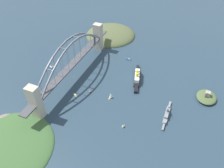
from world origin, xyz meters
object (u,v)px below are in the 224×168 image
object	(u,v)px
small_boat_2	(75,95)
small_boat_1	(111,95)
fort_island_mid_harbor	(206,97)
ocean_liner	(137,77)
naval_cruiser	(167,115)
harbor_arch_bridge	(72,63)
small_boat_4	(123,126)
small_boat_3	(129,59)
seaplane_taxiing_near_bridge	(51,67)
small_boat_0	(90,90)

from	to	relation	value
small_boat_2	small_boat_1	bearing A→B (deg)	107.79
fort_island_mid_harbor	small_boat_1	world-z (taller)	fort_island_mid_harbor
ocean_liner	naval_cruiser	world-z (taller)	ocean_liner
harbor_arch_bridge	naval_cruiser	bearing A→B (deg)	81.27
naval_cruiser	small_boat_4	distance (m)	74.57
harbor_arch_bridge	small_boat_3	size ratio (longest dim) A/B	22.03
small_boat_1	harbor_arch_bridge	bearing A→B (deg)	-106.39
small_boat_3	seaplane_taxiing_near_bridge	bearing A→B (deg)	-56.61
fort_island_mid_harbor	small_boat_0	distance (m)	204.76
naval_cruiser	small_boat_2	distance (m)	160.39
ocean_liner	small_boat_4	xyz separation A→B (m)	(117.16, 16.54, -2.31)
seaplane_taxiing_near_bridge	harbor_arch_bridge	bearing A→B (deg)	83.83
fort_island_mid_harbor	seaplane_taxiing_near_bridge	xyz separation A→B (m)	(30.96, -300.60, -2.33)
naval_cruiser	seaplane_taxiing_near_bridge	bearing A→B (deg)	-98.13
small_boat_1	small_boat_3	distance (m)	122.82
fort_island_mid_harbor	harbor_arch_bridge	bearing A→B (deg)	-81.28
fort_island_mid_harbor	small_boat_2	world-z (taller)	fort_island_mid_harbor
harbor_arch_bridge	small_boat_1	bearing A→B (deg)	73.61
ocean_liner	small_boat_2	xyz separation A→B (m)	(84.96, -86.58, -5.23)
small_boat_2	small_boat_0	bearing A→B (deg)	132.59
harbor_arch_bridge	small_boat_0	world-z (taller)	harbor_arch_bridge
small_boat_1	fort_island_mid_harbor	bearing A→B (deg)	112.39
small_boat_0	small_boat_3	xyz separation A→B (m)	(-123.47, 30.06, -2.74)
seaplane_taxiing_near_bridge	small_boat_1	world-z (taller)	small_boat_1
small_boat_3	small_boat_4	distance (m)	181.83
harbor_arch_bridge	fort_island_mid_harbor	distance (m)	247.20
fort_island_mid_harbor	small_boat_0	world-z (taller)	fort_island_mid_harbor
small_boat_0	small_boat_2	world-z (taller)	small_boat_0
small_boat_2	harbor_arch_bridge	bearing A→B (deg)	-147.76
harbor_arch_bridge	small_boat_2	size ratio (longest dim) A/B	26.64
small_boat_2	small_boat_4	xyz separation A→B (m)	(32.20, 103.12, 2.93)
harbor_arch_bridge	fort_island_mid_harbor	xyz separation A→B (m)	(-37.21, 242.71, -28.49)
harbor_arch_bridge	ocean_liner	world-z (taller)	harbor_arch_bridge
small_boat_0	small_boat_1	size ratio (longest dim) A/B	0.62
small_boat_4	small_boat_0	bearing A→B (deg)	-121.11
seaplane_taxiing_near_bridge	small_boat_4	world-z (taller)	small_boat_4
harbor_arch_bridge	fort_island_mid_harbor	bearing A→B (deg)	98.72
fort_island_mid_harbor	small_boat_4	xyz separation A→B (m)	(114.89, -110.91, -0.69)
small_boat_1	small_boat_3	xyz separation A→B (m)	(-122.28, -10.46, -4.79)
seaplane_taxiing_near_bridge	small_boat_2	distance (m)	100.85
small_boat_0	small_boat_3	bearing A→B (deg)	166.32
small_boat_2	small_boat_4	bearing A→B (deg)	72.66
ocean_liner	seaplane_taxiing_near_bridge	xyz separation A→B (m)	(33.23, -173.14, -3.95)
small_boat_0	small_boat_1	bearing A→B (deg)	91.69
naval_cruiser	small_boat_1	size ratio (longest dim) A/B	5.23
harbor_arch_bridge	small_boat_1	world-z (taller)	harbor_arch_bridge
harbor_arch_bridge	seaplane_taxiing_near_bridge	distance (m)	65.87
naval_cruiser	small_boat_0	size ratio (longest dim) A/B	8.45
seaplane_taxiing_near_bridge	small_boat_2	xyz separation A→B (m)	(51.73, 86.56, -1.29)
small_boat_0	small_boat_2	distance (m)	26.95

